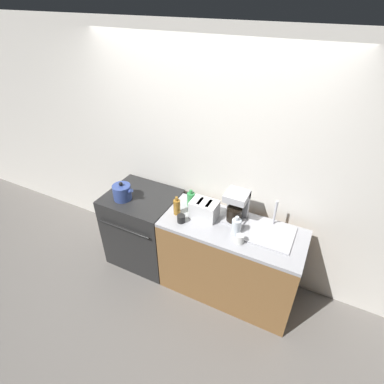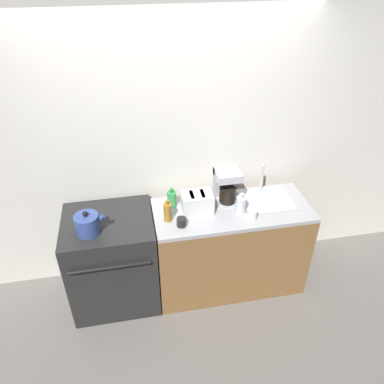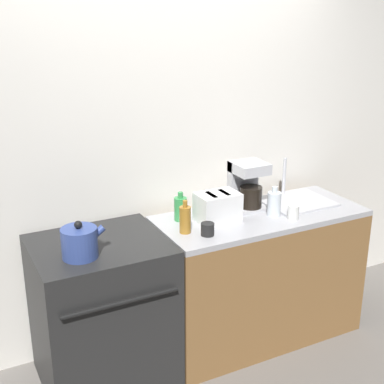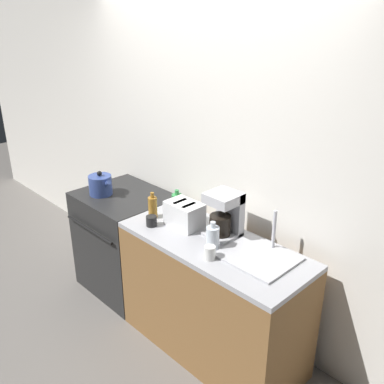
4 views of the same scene
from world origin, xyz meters
name	(u,v)px [view 4 (image 4 of 4)]	position (x,y,z in m)	size (l,w,h in m)	color
ground_plane	(140,333)	(0.00, 0.00, 0.00)	(12.00, 12.00, 0.00)	slate
wall_back	(205,157)	(0.00, 0.71, 1.30)	(8.00, 0.05, 2.60)	silver
stove	(126,240)	(-0.59, 0.33, 0.47)	(0.77, 0.70, 0.91)	black
counter_block	(212,297)	(0.50, 0.29, 0.46)	(1.39, 0.59, 0.91)	brown
kettle	(101,185)	(-0.73, 0.20, 1.00)	(0.24, 0.19, 0.21)	#33478C
toaster	(184,214)	(0.18, 0.32, 1.00)	(0.26, 0.18, 0.18)	white
coffee_maker	(225,213)	(0.47, 0.43, 1.08)	(0.21, 0.21, 0.32)	#B7B7BC
sink_tray	(259,255)	(0.83, 0.36, 0.93)	(0.45, 0.39, 0.28)	#B7B7BC
bottle_green	(177,203)	(-0.02, 0.43, 0.99)	(0.08, 0.08, 0.19)	#338C47
bottle_amber	(153,207)	(-0.08, 0.24, 1.00)	(0.07, 0.07, 0.20)	#9E6B23
bottle_clear	(213,238)	(0.55, 0.23, 1.00)	(0.09, 0.09, 0.20)	silver
cup_black	(151,221)	(0.02, 0.15, 0.95)	(0.08, 0.08, 0.08)	black
cup_white	(210,253)	(0.62, 0.12, 0.96)	(0.07, 0.07, 0.09)	white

